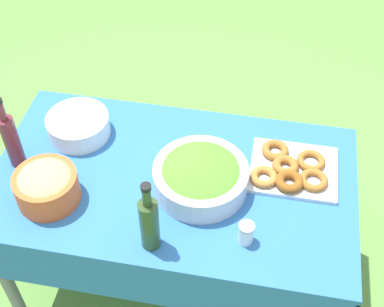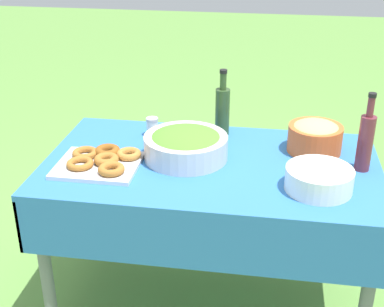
% 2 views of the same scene
% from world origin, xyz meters
% --- Properties ---
extents(ground_plane, '(14.00, 14.00, 0.00)m').
position_xyz_m(ground_plane, '(0.00, 0.00, 0.00)').
color(ground_plane, '#609342').
extents(picnic_table, '(1.33, 0.76, 0.72)m').
position_xyz_m(picnic_table, '(0.00, 0.00, 0.62)').
color(picnic_table, '#2D6BB2').
rests_on(picnic_table, ground_plane).
extents(salad_bowl, '(0.34, 0.34, 0.12)m').
position_xyz_m(salad_bowl, '(-0.11, 0.02, 0.78)').
color(salad_bowl, silver).
rests_on(salad_bowl, picnic_table).
extents(pasta_bowl, '(0.22, 0.22, 0.13)m').
position_xyz_m(pasta_bowl, '(0.41, 0.17, 0.79)').
color(pasta_bowl, '#E05B28').
rests_on(pasta_bowl, picnic_table).
extents(donut_platter, '(0.33, 0.28, 0.05)m').
position_xyz_m(donut_platter, '(-0.42, -0.10, 0.74)').
color(donut_platter, silver).
rests_on(donut_platter, picnic_table).
extents(plate_stack, '(0.24, 0.24, 0.08)m').
position_xyz_m(plate_stack, '(0.41, -0.16, 0.77)').
color(plate_stack, white).
rests_on(plate_stack, picnic_table).
extents(olive_oil_bottle, '(0.06, 0.06, 0.30)m').
position_xyz_m(olive_oil_bottle, '(0.01, 0.29, 0.84)').
color(olive_oil_bottle, '#2D4723').
rests_on(olive_oil_bottle, picnic_table).
extents(wine_bottle, '(0.06, 0.06, 0.31)m').
position_xyz_m(wine_bottle, '(0.59, 0.03, 0.85)').
color(wine_bottle, maroon).
rests_on(wine_bottle, picnic_table).
extents(salt_shaker, '(0.05, 0.05, 0.08)m').
position_xyz_m(salt_shaker, '(-0.29, 0.22, 0.77)').
color(salt_shaker, white).
rests_on(salt_shaker, picnic_table).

